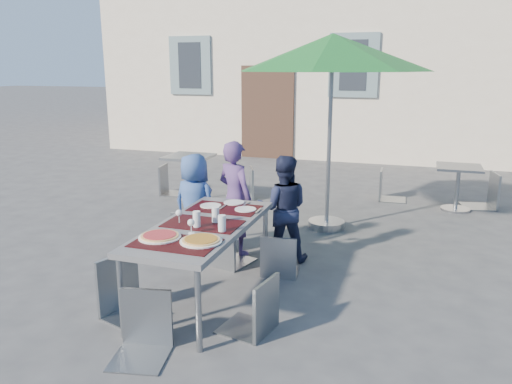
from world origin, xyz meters
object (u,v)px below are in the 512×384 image
(child_1, at_px, (235,198))
(bg_chair_r_0, at_px, (245,164))
(child_0, at_px, (195,204))
(chair_4, at_px, (256,272))
(child_2, at_px, (283,209))
(chair_0, at_px, (192,206))
(chair_2, at_px, (280,231))
(pizza_near_left, at_px, (160,236))
(bg_chair_l_1, at_px, (388,166))
(pizza_near_right, at_px, (201,240))
(cafe_table_1, at_px, (458,181))
(cafe_table_0, at_px, (189,170))
(bg_chair_l_0, at_px, (168,162))
(bg_chair_r_1, at_px, (489,169))
(chair_1, at_px, (224,213))
(patio_umbrella, at_px, (332,54))
(chair_5, at_px, (140,288))
(dining_table, at_px, (203,229))
(chair_3, at_px, (123,251))

(child_1, height_order, bg_chair_r_0, child_1)
(child_0, distance_m, chair_4, 2.00)
(child_2, relative_size, chair_0, 1.21)
(chair_2, bearing_deg, chair_0, 165.55)
(child_2, height_order, bg_chair_r_0, child_2)
(pizza_near_left, height_order, chair_4, chair_4)
(pizza_near_left, bearing_deg, bg_chair_l_1, 71.97)
(pizza_near_right, bearing_deg, child_0, 116.92)
(chair_4, bearing_deg, cafe_table_1, 68.12)
(chair_2, xyz_separation_m, cafe_table_0, (-2.25, 2.51, 0.02))
(pizza_near_left, distance_m, cafe_table_1, 5.22)
(child_0, distance_m, chair_0, 0.06)
(chair_2, bearing_deg, pizza_near_left, -120.30)
(bg_chair_l_0, distance_m, bg_chair_r_1, 5.23)
(pizza_near_left, relative_size, chair_1, 0.35)
(child_2, distance_m, bg_chair_l_0, 3.56)
(chair_1, bearing_deg, pizza_near_left, -92.29)
(child_2, distance_m, chair_4, 1.67)
(patio_umbrella, bearing_deg, cafe_table_1, 40.60)
(pizza_near_left, bearing_deg, chair_5, -77.54)
(dining_table, relative_size, patio_umbrella, 0.72)
(pizza_near_right, xyz_separation_m, bg_chair_r_1, (2.72, 4.80, -0.14))
(chair_2, xyz_separation_m, bg_chair_l_0, (-2.79, 2.80, 0.07))
(chair_5, xyz_separation_m, bg_chair_l_0, (-2.19, 4.56, 0.03))
(chair_2, height_order, bg_chair_r_0, bg_chair_r_0)
(dining_table, bearing_deg, chair_4, -33.56)
(pizza_near_right, xyz_separation_m, cafe_table_0, (-1.91, 3.72, -0.25))
(dining_table, xyz_separation_m, chair_0, (-0.62, 1.05, -0.10))
(patio_umbrella, xyz_separation_m, bg_chair_l_0, (-2.97, 1.03, -1.75))
(dining_table, xyz_separation_m, bg_chair_r_0, (-0.89, 3.69, -0.11))
(chair_4, height_order, bg_chair_r_0, bg_chair_r_0)
(pizza_near_left, height_order, bg_chair_l_1, bg_chair_l_1)
(chair_0, bearing_deg, chair_3, -87.01)
(chair_4, xyz_separation_m, bg_chair_l_0, (-2.92, 3.99, 0.03))
(dining_table, height_order, chair_1, chair_1)
(dining_table, height_order, pizza_near_left, pizza_near_left)
(child_2, bearing_deg, bg_chair_r_0, -76.84)
(child_0, distance_m, bg_chair_r_0, 2.61)
(dining_table, height_order, child_1, child_1)
(child_2, bearing_deg, patio_umbrella, -116.83)
(pizza_near_left, height_order, patio_umbrella, patio_umbrella)
(child_2, xyz_separation_m, chair_1, (-0.57, -0.38, -0.00))
(child_0, height_order, chair_2, child_0)
(dining_table, bearing_deg, chair_1, 98.98)
(cafe_table_1, bearing_deg, dining_table, -121.46)
(chair_4, bearing_deg, dining_table, 146.44)
(chair_0, xyz_separation_m, patio_umbrella, (1.33, 1.47, 1.73))
(chair_3, distance_m, chair_4, 1.21)
(chair_0, bearing_deg, child_0, 75.20)
(chair_0, height_order, bg_chair_l_1, chair_0)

